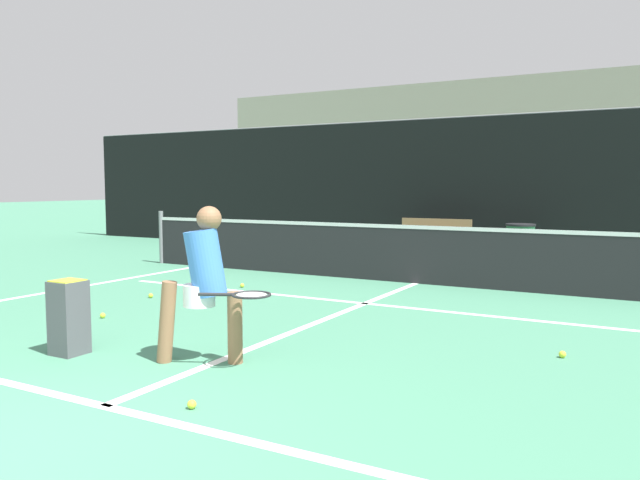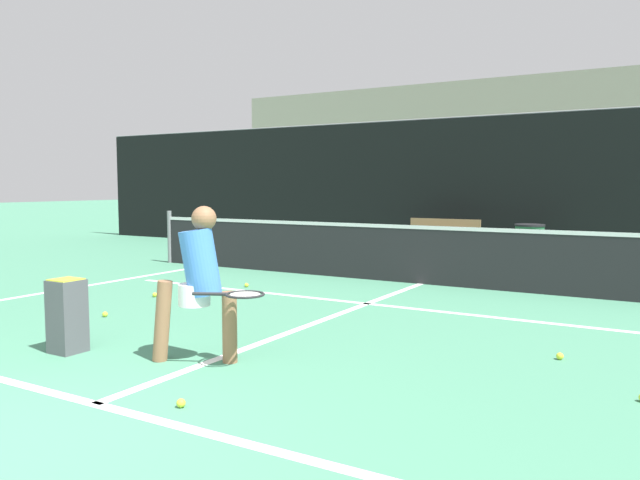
# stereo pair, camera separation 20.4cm
# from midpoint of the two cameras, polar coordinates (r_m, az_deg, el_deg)

# --- Properties ---
(court_baseline_near) EXTENTS (11.00, 0.10, 0.01)m
(court_baseline_near) POSITION_cam_midpoint_polar(r_m,az_deg,el_deg) (4.96, -20.29, -14.06)
(court_baseline_near) COLOR white
(court_baseline_near) RESTS_ON ground
(court_service_line) EXTENTS (8.25, 0.10, 0.01)m
(court_service_line) POSITION_cam_midpoint_polar(r_m,az_deg,el_deg) (8.48, 3.42, -5.81)
(court_service_line) COLOR white
(court_service_line) RESTS_ON ground
(court_center_mark) EXTENTS (0.10, 6.47, 0.01)m
(court_center_mark) POSITION_cam_midpoint_polar(r_m,az_deg,el_deg) (7.39, -0.81, -7.42)
(court_center_mark) COLOR white
(court_center_mark) RESTS_ON ground
(court_sideline_left) EXTENTS (0.10, 7.47, 0.01)m
(court_sideline_left) POSITION_cam_midpoint_polar(r_m,az_deg,el_deg) (10.36, -23.09, -4.22)
(court_sideline_left) COLOR white
(court_sideline_left) RESTS_ON ground
(net) EXTENTS (11.09, 0.09, 1.07)m
(net) POSITION_cam_midpoint_polar(r_m,az_deg,el_deg) (10.21, 8.23, -1.12)
(net) COLOR slate
(net) RESTS_ON ground
(fence_back) EXTENTS (24.00, 0.06, 3.15)m
(fence_back) POSITION_cam_midpoint_polar(r_m,az_deg,el_deg) (14.41, 14.59, 4.76)
(fence_back) COLOR black
(fence_back) RESTS_ON ground
(player_practicing) EXTENTS (1.18, 0.48, 1.42)m
(player_practicing) POSITION_cam_midpoint_polar(r_m,az_deg,el_deg) (5.68, -11.53, -3.47)
(player_practicing) COLOR #8C6042
(player_practicing) RESTS_ON ground
(tennis_ball_scattered_0) EXTENTS (0.07, 0.07, 0.07)m
(tennis_ball_scattered_0) POSITION_cam_midpoint_polar(r_m,az_deg,el_deg) (9.86, -7.72, -4.13)
(tennis_ball_scattered_0) COLOR #D1E033
(tennis_ball_scattered_0) RESTS_ON ground
(tennis_ball_scattered_1) EXTENTS (0.07, 0.07, 0.07)m
(tennis_ball_scattered_1) POSITION_cam_midpoint_polar(r_m,az_deg,el_deg) (8.03, -19.94, -6.51)
(tennis_ball_scattered_1) COLOR #D1E033
(tennis_ball_scattered_1) RESTS_ON ground
(tennis_ball_scattered_2) EXTENTS (0.07, 0.07, 0.07)m
(tennis_ball_scattered_2) POSITION_cam_midpoint_polar(r_m,az_deg,el_deg) (4.72, -12.90, -14.45)
(tennis_ball_scattered_2) COLOR #D1E033
(tennis_ball_scattered_2) RESTS_ON ground
(tennis_ball_scattered_3) EXTENTS (0.07, 0.07, 0.07)m
(tennis_ball_scattered_3) POSITION_cam_midpoint_polar(r_m,az_deg,el_deg) (9.23, -15.84, -4.91)
(tennis_ball_scattered_3) COLOR #D1E033
(tennis_ball_scattered_3) RESTS_ON ground
(tennis_ball_scattered_5) EXTENTS (0.07, 0.07, 0.07)m
(tennis_ball_scattered_5) POSITION_cam_midpoint_polar(r_m,az_deg,el_deg) (6.26, 20.41, -9.77)
(tennis_ball_scattered_5) COLOR #D1E033
(tennis_ball_scattered_5) RESTS_ON ground
(ball_hopper) EXTENTS (0.28, 0.28, 0.71)m
(ball_hopper) POSITION_cam_midpoint_polar(r_m,az_deg,el_deg) (6.42, -22.85, -6.37)
(ball_hopper) COLOR #4C4C51
(ball_hopper) RESTS_ON ground
(courtside_bench) EXTENTS (1.59, 0.41, 0.86)m
(courtside_bench) POSITION_cam_midpoint_polar(r_m,az_deg,el_deg) (13.85, 10.01, 0.29)
(courtside_bench) COLOR olive
(courtside_bench) RESTS_ON ground
(trash_bin) EXTENTS (0.60, 0.60, 0.80)m
(trash_bin) POSITION_cam_midpoint_polar(r_m,az_deg,el_deg) (13.49, 17.42, -0.27)
(trash_bin) COLOR #28603D
(trash_bin) RESTS_ON ground
(parked_car) EXTENTS (1.89, 4.53, 1.33)m
(parked_car) POSITION_cam_midpoint_polar(r_m,az_deg,el_deg) (17.98, 21.33, 1.40)
(parked_car) COLOR silver
(parked_car) RESTS_ON ground
(tree_west) EXTENTS (2.82, 2.82, 3.37)m
(tree_west) POSITION_cam_midpoint_polar(r_m,az_deg,el_deg) (21.51, -3.53, 8.43)
(tree_west) COLOR brown
(tree_west) RESTS_ON ground
(building_far) EXTENTS (36.00, 2.40, 6.51)m
(building_far) POSITION_cam_midpoint_polar(r_m,az_deg,el_deg) (30.59, 22.38, 7.78)
(building_far) COLOR gray
(building_far) RESTS_ON ground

